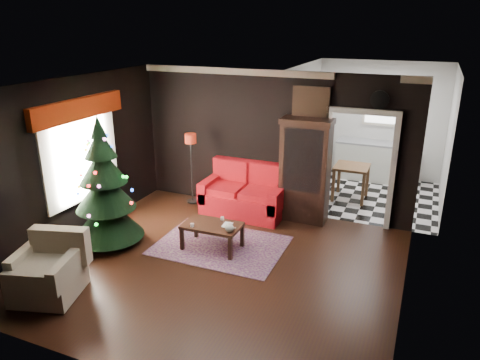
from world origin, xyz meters
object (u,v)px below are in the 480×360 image
at_px(armchair, 46,267).
at_px(kitchen_table, 351,182).
at_px(curio_cabinet, 305,173).
at_px(coffee_table, 212,236).
at_px(teapot, 229,228).
at_px(wall_clock, 380,100).
at_px(christmas_tree, 104,187).
at_px(loveseat, 244,190).
at_px(floor_lamp, 192,169).

bearing_deg(armchair, kitchen_table, 42.48).
height_order(curio_cabinet, armchair, curio_cabinet).
distance_m(coffee_table, teapot, 0.51).
distance_m(teapot, kitchen_table, 3.61).
height_order(curio_cabinet, wall_clock, wall_clock).
xyz_separation_m(christmas_tree, wall_clock, (4.00, 2.49, 1.33)).
height_order(armchair, kitchen_table, armchair).
xyz_separation_m(loveseat, floor_lamp, (-1.13, -0.07, 0.33)).
height_order(teapot, kitchen_table, kitchen_table).
xyz_separation_m(loveseat, teapot, (0.45, -1.70, 0.02)).
height_order(christmas_tree, wall_clock, wall_clock).
relative_size(floor_lamp, wall_clock, 4.53).
height_order(loveseat, coffee_table, loveseat).
bearing_deg(wall_clock, kitchen_table, 113.75).
distance_m(curio_cabinet, floor_lamp, 2.30).
xyz_separation_m(coffee_table, wall_clock, (2.29, 1.95, 2.15)).
distance_m(curio_cabinet, armchair, 4.71).
distance_m(floor_lamp, coffee_table, 1.99).
xyz_separation_m(christmas_tree, armchair, (0.22, -1.60, -0.59)).
distance_m(loveseat, teapot, 1.75).
distance_m(loveseat, christmas_tree, 2.72).
relative_size(loveseat, kitchen_table, 2.27).
bearing_deg(teapot, floor_lamp, 134.01).
bearing_deg(kitchen_table, floor_lamp, -149.59).
height_order(coffee_table, kitchen_table, kitchen_table).
bearing_deg(loveseat, curio_cabinet, 10.83).
relative_size(coffee_table, kitchen_table, 1.29).
xyz_separation_m(armchair, teapot, (1.87, 2.00, 0.06)).
bearing_deg(wall_clock, christmas_tree, -148.08).
relative_size(curio_cabinet, teapot, 11.99).
relative_size(loveseat, floor_lamp, 1.17).
bearing_deg(armchair, coffee_table, 38.90).
relative_size(christmas_tree, armchair, 2.55).
relative_size(armchair, wall_clock, 2.78).
xyz_separation_m(armchair, wall_clock, (3.78, 4.10, 1.92)).
bearing_deg(christmas_tree, wall_clock, 31.92).
relative_size(curio_cabinet, coffee_table, 1.97).
bearing_deg(armchair, loveseat, 52.49).
bearing_deg(coffee_table, kitchen_table, 61.46).
bearing_deg(teapot, armchair, -133.11).
xyz_separation_m(teapot, kitchen_table, (1.35, 3.35, -0.15)).
distance_m(coffee_table, kitchen_table, 3.64).
height_order(christmas_tree, teapot, christmas_tree).
relative_size(floor_lamp, teapot, 9.14).
height_order(curio_cabinet, floor_lamp, curio_cabinet).
distance_m(armchair, kitchen_table, 6.25).
bearing_deg(armchair, floor_lamp, 68.86).
xyz_separation_m(wall_clock, kitchen_table, (-0.55, 1.25, -2.00)).
bearing_deg(curio_cabinet, christmas_tree, -140.46).
height_order(armchair, wall_clock, wall_clock).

